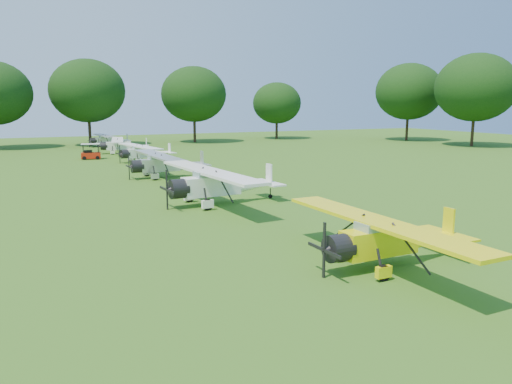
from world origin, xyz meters
The scene contains 9 objects.
ground centered at (0.00, 0.00, 0.00)m, with size 160.00×160.00×0.00m, color #335715.
tree_belt centered at (3.57, 0.16, 8.03)m, with size 137.36×130.27×14.52m.
aircraft_2 centered at (1.61, -7.88, 1.22)m, with size 6.63×10.54×2.08m.
aircraft_3 centered at (-0.05, 6.43, 1.40)m, with size 7.67×12.22×2.40m.
aircraft_4 centered at (-0.18, 19.26, 1.27)m, with size 6.94×11.05×2.18m.
aircraft_5 centered at (0.73, 31.81, 1.13)m, with size 6.23×9.86×1.94m.
aircraft_6 centered at (0.12, 42.08, 1.15)m, with size 6.33×10.03×1.97m.
aircraft_7 centered at (0.01, 53.28, 1.09)m, with size 5.97×9.51×1.87m.
golf_cart centered at (-4.40, 36.78, 0.60)m, with size 2.26×1.59×1.78m.
Camera 1 is at (-10.94, -22.78, 6.29)m, focal length 35.00 mm.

